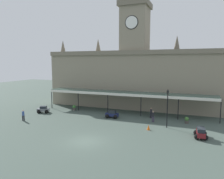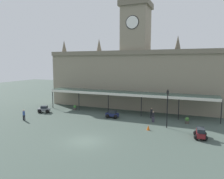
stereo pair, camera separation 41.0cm
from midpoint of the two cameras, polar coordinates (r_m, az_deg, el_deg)
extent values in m
plane|color=#425149|center=(25.13, -6.53, -13.43)|extent=(140.00, 140.00, 0.00)
cube|color=gray|center=(42.30, 6.44, 2.62)|extent=(34.47, 5.71, 11.03)
cube|color=#756C5B|center=(39.32, 5.34, 9.76)|extent=(34.47, 0.30, 0.80)
cube|color=gray|center=(42.62, 6.62, 15.46)|extent=(4.80, 4.80, 7.97)
cube|color=#6E6655|center=(43.50, 6.71, 21.31)|extent=(5.50, 5.50, 1.00)
cylinder|color=white|center=(40.44, 5.67, 17.30)|extent=(2.20, 0.12, 2.20)
cylinder|color=black|center=(40.48, 5.68, 17.29)|extent=(2.46, 0.06, 2.46)
cone|color=#675F50|center=(49.22, -12.32, 11.07)|extent=(1.10, 1.10, 2.60)
cone|color=#675F50|center=(45.02, -3.18, 11.61)|extent=(1.10, 1.10, 2.60)
cone|color=#675F50|center=(40.92, 17.31, 11.75)|extent=(1.10, 1.10, 2.60)
cube|color=#38564C|center=(37.68, 4.32, -0.77)|extent=(29.50, 3.20, 0.16)
cube|color=silver|center=(36.20, 3.54, -1.40)|extent=(29.50, 0.12, 0.44)
cylinder|color=black|center=(43.52, -15.17, -2.41)|extent=(0.14, 0.14, 3.56)
cylinder|color=black|center=(40.26, -8.45, -3.00)|extent=(0.14, 0.14, 3.56)
cylinder|color=black|center=(37.65, -0.68, -3.63)|extent=(0.14, 0.14, 3.56)
cylinder|color=black|center=(35.82, 8.09, -4.25)|extent=(0.14, 0.14, 3.56)
cylinder|color=black|center=(34.91, 17.56, -4.82)|extent=(0.14, 0.14, 3.56)
cylinder|color=black|center=(34.98, 27.27, -5.26)|extent=(0.14, 0.14, 3.56)
cube|color=slate|center=(40.12, -17.28, -5.12)|extent=(2.23, 1.65, 0.50)
cube|color=#1E232B|center=(40.02, -17.23, -4.47)|extent=(1.33, 1.18, 0.42)
sphere|color=black|center=(39.93, -18.37, -5.51)|extent=(0.64, 0.64, 0.64)
sphere|color=black|center=(40.76, -18.03, -5.24)|extent=(0.64, 0.64, 0.64)
sphere|color=black|center=(39.58, -16.48, -5.55)|extent=(0.64, 0.64, 0.64)
sphere|color=black|center=(40.42, -16.18, -5.28)|extent=(0.64, 0.64, 0.64)
cube|color=maroon|center=(27.81, 22.76, -10.72)|extent=(1.05, 2.30, 0.55)
cube|color=#1E232B|center=(27.48, 22.84, -9.85)|extent=(0.93, 1.60, 0.45)
sphere|color=black|center=(28.58, 21.71, -10.66)|extent=(0.64, 0.64, 0.64)
sphere|color=black|center=(28.66, 23.53, -10.71)|extent=(0.64, 0.64, 0.64)
sphere|color=black|center=(27.11, 21.90, -11.64)|extent=(0.64, 0.64, 0.64)
sphere|color=black|center=(27.19, 23.83, -11.69)|extent=(0.64, 0.64, 0.64)
cube|color=#19214C|center=(34.76, 0.41, -6.66)|extent=(2.11, 1.04, 0.50)
cube|color=#1E232B|center=(34.64, 0.49, -5.93)|extent=(1.16, 0.89, 0.42)
sphere|color=black|center=(34.60, -0.88, -7.07)|extent=(0.64, 0.64, 0.64)
sphere|color=black|center=(35.41, -0.43, -6.74)|extent=(0.64, 0.64, 0.64)
sphere|color=black|center=(34.21, 1.28, -7.24)|extent=(0.64, 0.64, 0.64)
sphere|color=black|center=(35.03, 1.69, -6.89)|extent=(0.64, 0.64, 0.64)
cylinder|color=#3F384C|center=(32.90, 11.37, -7.80)|extent=(0.17, 0.17, 0.82)
cylinder|color=#3F384C|center=(32.97, 11.00, -7.76)|extent=(0.17, 0.17, 0.82)
cylinder|color=black|center=(32.76, 11.22, -6.56)|extent=(0.34, 0.34, 0.62)
sphere|color=tan|center=(32.66, 11.23, -5.84)|extent=(0.23, 0.23, 0.23)
cylinder|color=black|center=(35.88, -22.12, -6.94)|extent=(0.17, 0.17, 0.82)
cylinder|color=black|center=(35.78, -21.80, -6.96)|extent=(0.17, 0.17, 0.82)
cylinder|color=#334C8C|center=(35.67, -22.02, -5.83)|extent=(0.34, 0.34, 0.62)
sphere|color=tan|center=(35.58, -22.05, -5.16)|extent=(0.23, 0.23, 0.23)
cylinder|color=black|center=(35.10, 10.55, -6.83)|extent=(0.17, 0.17, 0.82)
cylinder|color=black|center=(35.14, 10.90, -6.82)|extent=(0.17, 0.17, 0.82)
cylinder|color=black|center=(34.96, 10.75, -5.68)|extent=(0.34, 0.34, 0.62)
sphere|color=tan|center=(34.87, 10.77, -5.00)|extent=(0.23, 0.23, 0.23)
cylinder|color=black|center=(30.15, 14.78, -5.51)|extent=(0.13, 0.13, 4.67)
cube|color=black|center=(29.70, 14.94, -0.70)|extent=(0.30, 0.30, 0.44)
sphere|color=black|center=(29.67, 14.95, -0.16)|extent=(0.14, 0.14, 0.14)
cone|color=orange|center=(29.11, 9.97, -9.88)|extent=(0.40, 0.40, 0.69)
cylinder|color=#47423D|center=(33.50, 19.57, -8.16)|extent=(0.56, 0.56, 0.42)
sphere|color=#3C6D2E|center=(33.39, 19.60, -7.42)|extent=(0.60, 0.60, 0.60)
cylinder|color=#47423D|center=(40.90, -9.50, -5.10)|extent=(0.56, 0.56, 0.42)
sphere|color=#3C7C36|center=(40.80, -9.51, -4.49)|extent=(0.60, 0.60, 0.60)
camera|label=1|loc=(0.21, -89.62, 0.05)|focal=34.54mm
camera|label=2|loc=(0.21, 90.38, -0.05)|focal=34.54mm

